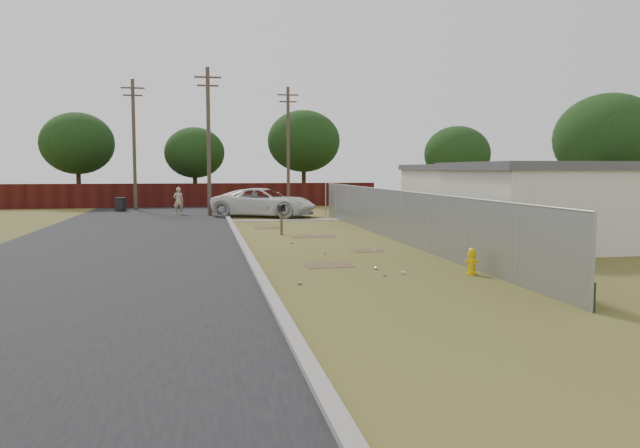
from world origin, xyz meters
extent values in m
plane|color=olive|center=(0.00, 0.00, 0.00)|extent=(120.00, 120.00, 0.00)
cube|color=black|center=(-7.50, 8.00, 0.01)|extent=(9.00, 60.00, 0.02)
cube|color=gray|center=(-3.00, 8.00, 0.06)|extent=(0.25, 60.00, 0.12)
cube|color=gray|center=(0.00, 11.50, 0.01)|extent=(6.20, 1.00, 0.03)
cylinder|color=#93969B|center=(3.10, -12.00, 1.00)|extent=(0.06, 0.06, 2.00)
cylinder|color=#93969B|center=(3.10, -9.00, 1.00)|extent=(0.06, 0.06, 2.00)
cylinder|color=#93969B|center=(3.10, -6.00, 1.00)|extent=(0.06, 0.06, 2.00)
cylinder|color=#93969B|center=(3.10, -3.00, 1.00)|extent=(0.06, 0.06, 2.00)
cylinder|color=#93969B|center=(3.10, 0.00, 1.00)|extent=(0.06, 0.06, 2.00)
cylinder|color=#93969B|center=(3.10, 3.00, 1.00)|extent=(0.06, 0.06, 2.00)
cylinder|color=#93969B|center=(3.10, 6.00, 1.00)|extent=(0.06, 0.06, 2.00)
cylinder|color=#93969B|center=(3.10, 9.00, 1.00)|extent=(0.06, 0.06, 2.00)
cylinder|color=#93969B|center=(3.10, 12.00, 1.00)|extent=(0.06, 0.06, 2.00)
cylinder|color=#93969B|center=(3.10, 15.00, 1.00)|extent=(0.06, 0.06, 2.00)
cylinder|color=#93969B|center=(3.10, 1.00, 2.00)|extent=(0.04, 26.00, 0.04)
cube|color=slate|center=(3.10, 1.00, 1.00)|extent=(0.01, 26.00, 2.00)
cube|color=black|center=(3.16, 1.00, 0.30)|extent=(0.03, 26.00, 0.60)
cube|color=#3F110D|center=(-6.00, 25.00, 0.90)|extent=(30.00, 0.12, 1.80)
cylinder|color=brown|center=(-4.00, 16.00, 4.50)|extent=(0.24, 0.24, 9.00)
cube|color=brown|center=(-4.00, 16.00, 8.40)|extent=(1.60, 0.10, 0.10)
cube|color=brown|center=(-4.00, 16.00, 7.90)|extent=(1.30, 0.10, 0.10)
cylinder|color=brown|center=(-9.00, 22.00, 4.50)|extent=(0.24, 0.24, 9.00)
cube|color=brown|center=(-9.00, 22.00, 8.40)|extent=(1.60, 0.10, 0.10)
cube|color=brown|center=(-9.00, 22.00, 7.90)|extent=(1.30, 0.10, 0.10)
cylinder|color=brown|center=(2.00, 24.00, 4.50)|extent=(0.24, 0.24, 9.00)
cube|color=brown|center=(2.00, 24.00, 8.40)|extent=(1.60, 0.10, 0.10)
cube|color=brown|center=(2.00, 24.00, 7.90)|extent=(1.30, 0.10, 0.10)
cube|color=silver|center=(9.00, -2.00, 1.40)|extent=(8.00, 6.00, 2.80)
cube|color=#4A4A4F|center=(9.00, -2.00, 2.95)|extent=(8.32, 6.24, 0.30)
cube|color=silver|center=(10.50, 9.00, 1.40)|extent=(7.00, 6.00, 2.80)
cube|color=#4A4A4F|center=(10.50, 9.00, 2.95)|extent=(7.28, 6.24, 0.30)
cylinder|color=#362618|center=(-14.00, 29.00, 1.65)|extent=(0.36, 0.36, 3.30)
ellipsoid|color=black|center=(-14.00, 29.00, 4.88)|extent=(5.70, 5.70, 4.84)
cylinder|color=#362618|center=(-5.00, 30.00, 1.43)|extent=(0.36, 0.36, 2.86)
ellipsoid|color=black|center=(-5.00, 30.00, 4.23)|extent=(4.94, 4.94, 4.20)
cylinder|color=#362618|center=(4.00, 29.00, 1.76)|extent=(0.36, 0.36, 3.52)
ellipsoid|color=black|center=(4.00, 29.00, 5.20)|extent=(6.08, 6.08, 5.17)
cylinder|color=#362618|center=(13.00, 18.00, 1.32)|extent=(0.36, 0.36, 2.64)
ellipsoid|color=black|center=(13.00, 18.00, 3.90)|extent=(4.56, 4.56, 3.88)
cylinder|color=#362618|center=(14.00, 3.00, 1.43)|extent=(0.36, 0.36, 2.86)
ellipsoid|color=black|center=(14.00, 3.00, 4.23)|extent=(4.94, 4.94, 4.20)
cylinder|color=#E0B30B|center=(2.69, -7.30, 0.03)|extent=(0.31, 0.31, 0.05)
cylinder|color=#E0B30B|center=(2.69, -7.30, 0.29)|extent=(0.22, 0.22, 0.51)
cylinder|color=#E0B30B|center=(2.69, -7.30, 0.55)|extent=(0.29, 0.29, 0.04)
sphere|color=#E0B30B|center=(2.69, -7.30, 0.62)|extent=(0.21, 0.21, 0.20)
cylinder|color=#E0B30B|center=(2.69, -7.30, 0.73)|extent=(0.04, 0.04, 0.05)
cylinder|color=#E0B30B|center=(2.56, -7.29, 0.36)|extent=(0.09, 0.10, 0.10)
cylinder|color=#E0B30B|center=(2.81, -7.30, 0.36)|extent=(0.09, 0.10, 0.10)
cylinder|color=#E0B30B|center=(2.68, -7.42, 0.36)|extent=(0.13, 0.11, 0.12)
cube|color=brown|center=(-1.09, 3.80, 0.56)|extent=(0.11, 0.11, 1.11)
cube|color=black|center=(-1.09, 3.80, 1.14)|extent=(0.28, 0.56, 0.20)
cylinder|color=black|center=(-1.09, 3.80, 1.24)|extent=(0.28, 0.56, 0.20)
cube|color=#B20C1A|center=(-1.04, 3.51, 1.14)|extent=(0.03, 0.05, 0.11)
imported|color=silver|center=(-0.78, 14.33, 0.86)|extent=(6.81, 5.39, 1.72)
imported|color=tan|center=(-5.91, 17.10, 0.86)|extent=(0.66, 0.45, 1.73)
cube|color=black|center=(-9.88, 21.01, 0.44)|extent=(0.71, 0.71, 0.88)
cube|color=black|center=(-9.88, 21.01, 0.90)|extent=(0.78, 0.78, 0.07)
cylinder|color=black|center=(-9.71, 20.65, 0.09)|extent=(0.11, 0.19, 0.18)
cylinder|color=silver|center=(0.88, -6.91, 0.04)|extent=(0.12, 0.11, 0.07)
cylinder|color=#A1A1A5|center=(-0.41, -2.50, 0.04)|extent=(0.07, 0.10, 0.07)
cylinder|color=silver|center=(1.47, -2.13, 0.04)|extent=(0.12, 0.12, 0.07)
cylinder|color=#A1A1A5|center=(-2.12, -7.93, 0.04)|extent=(0.11, 0.09, 0.07)
cylinder|color=silver|center=(0.33, 2.99, 0.04)|extent=(0.12, 0.10, 0.07)
cylinder|color=#A1A1A5|center=(-1.08, 0.59, 0.04)|extent=(0.10, 0.07, 0.07)
cylinder|color=#A1A1A5|center=(0.36, -6.06, 0.04)|extent=(0.10, 0.12, 0.07)
cylinder|color=#A1A1A5|center=(0.29, -7.13, 0.04)|extent=(0.11, 0.12, 0.07)
camera|label=1|loc=(-4.45, -22.92, 2.83)|focal=35.00mm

